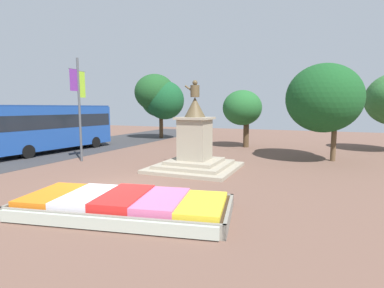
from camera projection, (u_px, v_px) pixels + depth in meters
ground_plane at (117, 190)px, 12.05m from camera, size 71.95×71.95×0.00m
flower_planter at (123, 205)px, 9.39m from camera, size 7.10×4.08×0.64m
statue_monument at (195, 149)px, 16.08m from camera, size 4.43×4.43×4.74m
banner_pole at (79, 105)px, 18.18m from camera, size 0.16×1.26×6.26m
city_bus at (52, 125)px, 22.28m from camera, size 3.15×10.05×3.48m
park_tree_far_left at (243, 108)px, 24.86m from camera, size 3.20×3.73×4.74m
park_tree_far_right at (323, 96)px, 18.26m from camera, size 4.40×5.31×5.94m
park_tree_street_side at (160, 97)px, 31.46m from camera, size 5.23×4.89×6.76m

